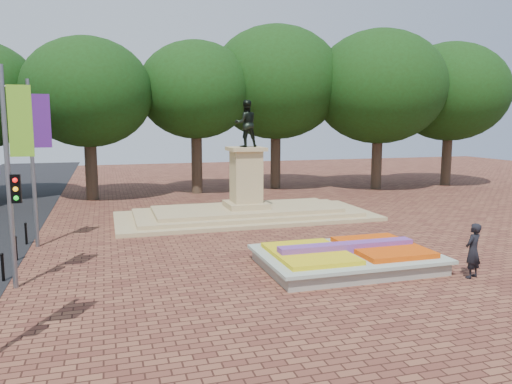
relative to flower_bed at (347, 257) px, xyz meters
The scene contains 6 objects.
ground 2.28m from the flower_bed, 117.19° to the left, with size 90.00×90.00×0.00m, color brown.
flower_bed is the anchor object (origin of this frame).
monument 10.07m from the flower_bed, 95.87° to the left, with size 14.00×6.00×6.40m.
tree_row_back 21.01m from the flower_bed, 86.26° to the left, with size 44.80×8.80×10.43m.
banner_poles 11.66m from the flower_bed, behind, with size 0.88×11.17×7.00m.
pedestrian 4.25m from the flower_bed, 34.22° to the right, with size 0.69×0.45×1.90m, color black.
Camera 1 is at (-7.26, -17.97, 5.31)m, focal length 35.00 mm.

